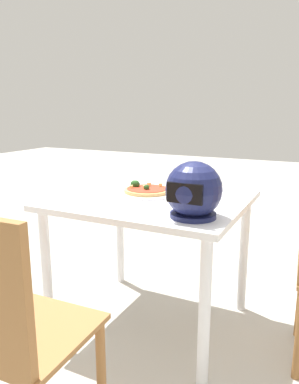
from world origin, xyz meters
name	(u,v)px	position (x,y,z in m)	size (l,w,h in m)	color
ground_plane	(152,322)	(0.00, 0.00, 0.00)	(14.00, 14.00, 0.00)	#B2ADA3
dining_table	(152,215)	(0.00, 0.00, 0.62)	(0.95, 0.84, 0.72)	white
pizza_plate	(147,193)	(0.05, -0.05, 0.73)	(0.30, 0.30, 0.01)	white
pizza	(146,189)	(0.06, -0.05, 0.75)	(0.25, 0.25, 0.06)	tan
motorcycle_helmet	(194,191)	(-0.31, 0.25, 0.83)	(0.24, 0.24, 0.24)	#191E4C
chair_far	(7,329)	(0.03, 0.96, 0.51)	(0.41, 0.41, 0.90)	#996638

